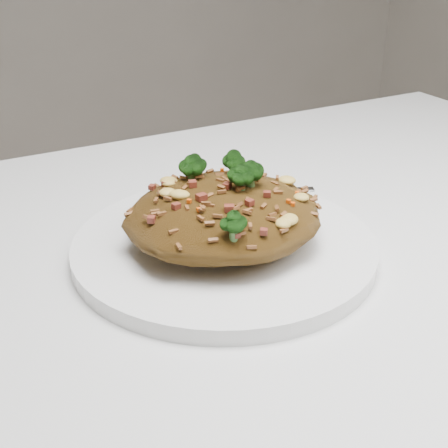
{
  "coord_description": "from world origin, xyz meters",
  "views": [
    {
      "loc": [
        -0.17,
        -0.34,
        1.02
      ],
      "look_at": [
        0.06,
        0.07,
        0.78
      ],
      "focal_mm": 50.0,
      "sensor_mm": 36.0,
      "label": 1
    }
  ],
  "objects_px": {
    "dining_table": "(204,407)",
    "fork": "(242,192)",
    "fried_rice": "(224,206)",
    "plate": "(224,247)"
  },
  "relations": [
    {
      "from": "dining_table",
      "to": "fork",
      "type": "relative_size",
      "value": 7.73
    },
    {
      "from": "fried_rice",
      "to": "fork",
      "type": "distance_m",
      "value": 0.1
    },
    {
      "from": "plate",
      "to": "fried_rice",
      "type": "height_order",
      "value": "fried_rice"
    },
    {
      "from": "plate",
      "to": "fork",
      "type": "distance_m",
      "value": 0.1
    },
    {
      "from": "dining_table",
      "to": "fork",
      "type": "distance_m",
      "value": 0.22
    },
    {
      "from": "dining_table",
      "to": "plate",
      "type": "xyz_separation_m",
      "value": [
        0.06,
        0.07,
        0.1
      ]
    },
    {
      "from": "plate",
      "to": "fork",
      "type": "bearing_deg",
      "value": 51.18
    },
    {
      "from": "dining_table",
      "to": "plate",
      "type": "distance_m",
      "value": 0.14
    },
    {
      "from": "plate",
      "to": "fork",
      "type": "xyz_separation_m",
      "value": [
        0.06,
        0.08,
        0.01
      ]
    },
    {
      "from": "dining_table",
      "to": "fork",
      "type": "bearing_deg",
      "value": 51.53
    }
  ]
}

